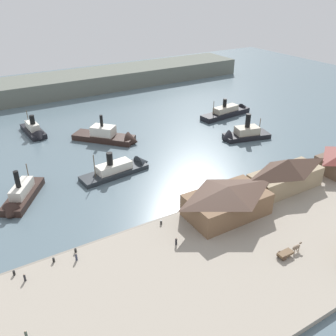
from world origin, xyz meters
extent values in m
plane|color=slate|center=(0.00, 0.00, 0.00)|extent=(320.00, 320.00, 0.00)
cube|color=#9E9384|center=(0.00, -22.00, 0.60)|extent=(110.00, 36.00, 1.20)
cube|color=gray|center=(0.00, -3.60, 0.50)|extent=(110.00, 0.80, 1.00)
cube|color=brown|center=(-2.80, -9.87, 3.85)|extent=(18.34, 10.63, 5.29)
pyramid|color=#473328|center=(-2.80, -9.87, 7.50)|extent=(18.71, 11.16, 2.02)
cube|color=#998466|center=(17.05, -8.57, 3.77)|extent=(19.67, 7.57, 5.15)
pyramid|color=#473328|center=(17.05, -8.57, 7.96)|extent=(20.07, 7.95, 3.24)
cube|color=brown|center=(-2.04, -26.97, 2.05)|extent=(3.13, 1.52, 0.50)
cylinder|color=#4C3828|center=(-2.98, -26.21, 1.80)|extent=(1.20, 0.10, 1.20)
cylinder|color=#4C3828|center=(-2.98, -27.73, 1.80)|extent=(1.20, 0.10, 1.20)
ellipsoid|color=#7A6651|center=(0.92, -26.97, 2.30)|extent=(2.00, 0.70, 0.90)
ellipsoid|color=#7A6651|center=(2.02, -26.97, 2.85)|extent=(0.70, 0.32, 0.44)
cylinder|color=#7A6651|center=(1.52, -26.77, 1.70)|extent=(0.16, 0.16, 1.00)
cylinder|color=#7A6651|center=(1.52, -27.17, 1.70)|extent=(0.16, 0.16, 1.00)
cylinder|color=#7A6651|center=(0.32, -26.77, 1.70)|extent=(0.16, 0.16, 1.00)
cylinder|color=#7A6651|center=(0.32, -27.17, 1.70)|extent=(0.16, 0.16, 1.00)
cylinder|color=#3D4C42|center=(-48.96, -19.83, 1.90)|extent=(0.41, 0.41, 1.40)
sphere|color=#CCA889|center=(-48.96, -19.83, 2.73)|extent=(0.26, 0.26, 0.26)
cylinder|color=#232328|center=(-18.27, -13.09, 1.92)|extent=(0.42, 0.42, 1.45)
sphere|color=#CCA889|center=(-18.27, -13.09, 2.78)|extent=(0.26, 0.26, 0.26)
cylinder|color=#232328|center=(-46.66, -7.61, 1.86)|extent=(0.39, 0.39, 1.32)
sphere|color=#CCA889|center=(-46.66, -7.61, 2.64)|extent=(0.24, 0.24, 0.24)
cylinder|color=#33384C|center=(-37.07, -7.17, 1.91)|extent=(0.42, 0.42, 1.42)
sphere|color=#CCA889|center=(-37.07, -7.17, 2.75)|extent=(0.26, 0.26, 0.26)
cylinder|color=black|center=(-48.07, -5.08, 1.65)|extent=(0.44, 0.44, 0.90)
cylinder|color=black|center=(-17.43, -5.53, 1.65)|extent=(0.44, 0.44, 0.90)
cylinder|color=black|center=(-40.95, -5.40, 1.65)|extent=(0.44, 0.44, 0.90)
cylinder|color=black|center=(-36.52, -4.91, 1.65)|extent=(0.44, 0.44, 0.90)
cube|color=black|center=(40.76, 44.36, 0.99)|extent=(22.76, 7.48, 1.99)
cone|color=black|center=(51.87, 45.50, 0.99)|extent=(4.48, 5.09, 4.71)
cube|color=#B2A893|center=(40.76, 44.36, 3.05)|extent=(11.03, 4.77, 2.12)
cylinder|color=black|center=(39.94, 44.28, 5.70)|extent=(1.49, 1.49, 3.19)
cylinder|color=brown|center=(34.09, 43.68, 4.75)|extent=(0.24, 0.24, 5.52)
cube|color=black|center=(-28.98, 65.19, 0.85)|extent=(6.16, 15.36, 1.71)
cone|color=black|center=(-28.43, 57.69, 0.85)|extent=(4.76, 3.03, 4.57)
cube|color=silver|center=(-28.98, 65.19, 2.87)|extent=(3.58, 7.54, 2.34)
cylinder|color=black|center=(-28.89, 63.88, 5.59)|extent=(1.70, 1.70, 3.08)
cylinder|color=brown|center=(-29.31, 69.68, 4.43)|extent=(0.24, 0.24, 5.46)
cube|color=black|center=(32.99, 23.25, 0.81)|extent=(16.70, 9.68, 1.62)
cone|color=black|center=(25.37, 25.15, 0.81)|extent=(4.06, 5.97, 5.45)
cube|color=#B2A893|center=(32.99, 23.25, 2.87)|extent=(8.72, 6.34, 2.51)
cylinder|color=black|center=(32.92, 23.27, 6.43)|extent=(1.71, 1.71, 4.62)
cylinder|color=brown|center=(37.56, 22.11, 4.17)|extent=(0.24, 0.24, 5.09)
cube|color=black|center=(-9.83, 46.72, 0.96)|extent=(18.90, 19.73, 1.93)
cone|color=black|center=(-2.74, 39.03, 0.96)|extent=(6.81, 6.69, 5.79)
cube|color=silver|center=(-9.83, 46.72, 3.51)|extent=(8.70, 8.87, 3.15)
cylinder|color=black|center=(-10.05, 46.96, 7.02)|extent=(1.02, 1.02, 3.87)
cube|color=#23282D|center=(-16.40, 22.59, 0.65)|extent=(19.89, 7.87, 1.30)
cone|color=#23282D|center=(-6.77, 23.64, 0.65)|extent=(4.03, 5.58, 5.23)
cube|color=silver|center=(-16.40, 22.59, 2.41)|extent=(10.22, 5.01, 2.22)
cylinder|color=black|center=(-17.52, 22.47, 5.29)|extent=(1.73, 1.73, 3.54)
cylinder|color=brown|center=(-22.18, 21.97, 4.57)|extent=(0.24, 0.24, 6.53)
cube|color=black|center=(-40.99, 22.53, 0.91)|extent=(13.19, 16.36, 1.81)
cone|color=black|center=(-45.38, 15.79, 0.91)|extent=(5.57, 5.02, 4.76)
cube|color=silver|center=(-40.99, 22.53, 3.03)|extent=(7.29, 8.94, 2.42)
cylinder|color=black|center=(-41.66, 21.50, 6.39)|extent=(1.22, 1.22, 4.30)
cylinder|color=brown|center=(-38.37, 26.57, 4.63)|extent=(0.24, 0.24, 5.63)
cube|color=#60665B|center=(0.00, 110.00, 4.00)|extent=(180.00, 24.00, 8.00)
camera|label=1|loc=(-49.28, -61.76, 49.39)|focal=38.77mm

